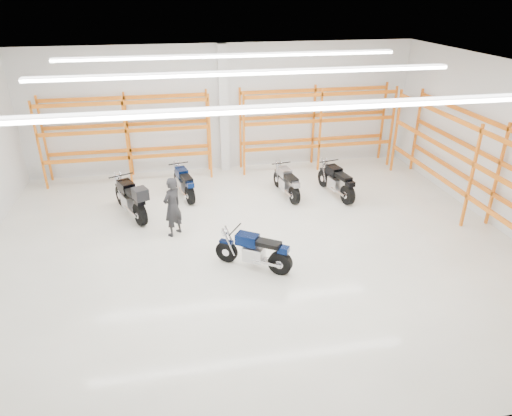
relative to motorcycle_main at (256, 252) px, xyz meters
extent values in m
plane|color=beige|center=(0.13, 1.05, -0.46)|extent=(14.00, 14.00, 0.00)
cube|color=silver|center=(0.13, 7.05, 1.79)|extent=(14.00, 0.02, 4.50)
cube|color=silver|center=(0.13, -4.95, 1.79)|extent=(14.00, 0.02, 4.50)
cube|color=silver|center=(7.13, 1.05, 1.79)|extent=(0.02, 12.00, 4.50)
cube|color=white|center=(0.13, 1.05, 4.04)|extent=(14.00, 12.00, 0.02)
cube|color=white|center=(0.13, -1.95, 3.94)|extent=(10.00, 0.22, 0.10)
cube|color=white|center=(0.13, 1.55, 3.94)|extent=(10.00, 0.22, 0.10)
cube|color=white|center=(0.13, 4.55, 3.94)|extent=(10.00, 0.22, 0.10)
cylinder|color=black|center=(-0.67, 0.44, -0.18)|extent=(0.53, 0.41, 0.57)
cylinder|color=black|center=(0.51, -0.33, -0.17)|extent=(0.58, 0.46, 0.58)
cylinder|color=silver|center=(-0.67, 0.44, -0.18)|extent=(0.23, 0.21, 0.19)
cylinder|color=silver|center=(0.51, -0.33, -0.17)|extent=(0.28, 0.27, 0.21)
cube|color=#041034|center=(-0.67, 0.44, 0.11)|extent=(0.36, 0.30, 0.06)
cube|color=#B7B7BC|center=(-0.05, 0.04, -0.06)|extent=(0.60, 0.55, 0.36)
cube|color=#A5A5AA|center=(0.24, -0.16, -0.16)|extent=(0.61, 0.46, 0.08)
cube|color=#041034|center=(-0.20, 0.13, 0.30)|extent=(0.62, 0.56, 0.26)
cube|color=black|center=(0.24, -0.16, 0.30)|extent=(0.67, 0.58, 0.11)
cube|color=#041034|center=(0.57, -0.38, 0.22)|extent=(0.32, 0.31, 0.15)
cylinder|color=black|center=(-0.46, 0.31, 0.50)|extent=(0.39, 0.57, 0.03)
sphere|color=silver|center=(-0.70, 0.46, 0.35)|extent=(0.18, 0.18, 0.18)
cylinder|color=silver|center=(0.19, -0.30, -0.16)|extent=(0.64, 0.46, 0.08)
cylinder|color=black|center=(-3.49, 4.34, -0.14)|extent=(0.38, 0.64, 0.64)
cylinder|color=black|center=(-2.84, 2.87, -0.13)|extent=(0.44, 0.68, 0.66)
cylinder|color=silver|center=(-3.49, 4.34, -0.14)|extent=(0.22, 0.26, 0.21)
cylinder|color=silver|center=(-2.84, 2.87, -0.13)|extent=(0.29, 0.30, 0.23)
cube|color=black|center=(-3.49, 4.34, 0.18)|extent=(0.30, 0.42, 0.06)
cube|color=#B7B7BC|center=(-3.15, 3.57, -0.01)|extent=(0.58, 0.66, 0.41)
cube|color=#A5A5AA|center=(-2.99, 3.20, -0.12)|extent=(0.42, 0.74, 0.09)
cube|color=black|center=(-3.23, 3.75, 0.40)|extent=(0.57, 0.69, 0.30)
cube|color=black|center=(-2.99, 3.20, 0.40)|extent=(0.58, 0.77, 0.13)
cube|color=black|center=(-2.81, 2.79, 0.31)|extent=(0.33, 0.35, 0.17)
cylinder|color=black|center=(-3.38, 4.08, 0.63)|extent=(0.70, 0.34, 0.04)
sphere|color=silver|center=(-3.51, 4.38, 0.46)|extent=(0.20, 0.20, 0.20)
cylinder|color=silver|center=(-3.13, 3.09, -0.12)|extent=(0.41, 0.77, 0.10)
cube|color=black|center=(-2.76, 2.67, 0.59)|extent=(0.50, 0.52, 0.32)
cylinder|color=black|center=(-1.69, 5.40, -0.18)|extent=(0.24, 0.58, 0.57)
cylinder|color=black|center=(-1.35, 4.03, -0.17)|extent=(0.30, 0.61, 0.58)
cylinder|color=silver|center=(-1.69, 5.40, -0.18)|extent=(0.17, 0.21, 0.19)
cylinder|color=silver|center=(-1.35, 4.03, -0.17)|extent=(0.23, 0.25, 0.21)
cube|color=#071848|center=(-1.69, 5.40, 0.11)|extent=(0.22, 0.36, 0.06)
cube|color=#B7B7BC|center=(-1.51, 4.69, -0.06)|extent=(0.45, 0.56, 0.36)
cube|color=#A5A5AA|center=(-1.43, 4.34, -0.16)|extent=(0.27, 0.67, 0.08)
cube|color=#071848|center=(-1.55, 4.85, 0.30)|extent=(0.44, 0.59, 0.26)
cube|color=black|center=(-1.43, 4.34, 0.30)|extent=(0.42, 0.67, 0.11)
cube|color=#071848|center=(-1.34, 3.95, 0.22)|extent=(0.26, 0.29, 0.15)
cylinder|color=black|center=(-1.63, 5.16, 0.50)|extent=(0.65, 0.19, 0.03)
sphere|color=silver|center=(-1.70, 5.44, 0.35)|extent=(0.18, 0.18, 0.18)
cylinder|color=silver|center=(-1.57, 4.27, -0.16)|extent=(0.25, 0.71, 0.08)
cylinder|color=black|center=(1.68, 4.81, -0.18)|extent=(0.19, 0.57, 0.56)
cylinder|color=black|center=(1.88, 3.42, -0.17)|extent=(0.25, 0.60, 0.58)
cylinder|color=silver|center=(1.68, 4.81, -0.18)|extent=(0.16, 0.20, 0.19)
cylinder|color=silver|center=(1.88, 3.42, -0.17)|extent=(0.22, 0.23, 0.21)
cube|color=gray|center=(1.68, 4.81, 0.10)|extent=(0.19, 0.35, 0.06)
cube|color=#B7B7BC|center=(1.78, 4.09, -0.06)|extent=(0.40, 0.53, 0.36)
cube|color=#A5A5AA|center=(1.84, 3.73, -0.16)|extent=(0.21, 0.66, 0.07)
cube|color=gray|center=(1.76, 4.25, 0.29)|extent=(0.39, 0.56, 0.26)
cube|color=black|center=(1.84, 3.73, 0.29)|extent=(0.37, 0.65, 0.11)
cube|color=gray|center=(1.89, 3.34, 0.22)|extent=(0.24, 0.27, 0.15)
cylinder|color=black|center=(1.71, 4.57, 0.50)|extent=(0.65, 0.13, 0.03)
sphere|color=silver|center=(1.67, 4.84, 0.35)|extent=(0.18, 0.18, 0.18)
cylinder|color=silver|center=(1.69, 3.67, -0.16)|extent=(0.19, 0.71, 0.08)
cylinder|color=black|center=(3.22, 4.55, -0.16)|extent=(0.24, 0.61, 0.60)
cylinder|color=black|center=(3.52, 3.07, -0.15)|extent=(0.30, 0.64, 0.62)
cylinder|color=silver|center=(3.22, 4.55, -0.16)|extent=(0.18, 0.22, 0.20)
cylinder|color=silver|center=(3.52, 3.07, -0.15)|extent=(0.24, 0.26, 0.22)
cube|color=black|center=(3.22, 4.55, 0.14)|extent=(0.22, 0.38, 0.06)
cube|color=#B7B7BC|center=(3.38, 3.78, -0.04)|extent=(0.46, 0.58, 0.38)
cube|color=#A5A5AA|center=(3.45, 3.41, -0.14)|extent=(0.26, 0.71, 0.08)
cube|color=black|center=(3.34, 3.96, 0.34)|extent=(0.44, 0.62, 0.28)
cube|color=black|center=(3.45, 3.41, 0.34)|extent=(0.42, 0.71, 0.12)
cube|color=black|center=(3.53, 2.99, 0.26)|extent=(0.27, 0.30, 0.16)
cylinder|color=black|center=(3.27, 4.29, 0.56)|extent=(0.69, 0.17, 0.04)
sphere|color=silver|center=(3.21, 4.58, 0.40)|extent=(0.19, 0.19, 0.19)
cylinder|color=silver|center=(3.30, 3.34, -0.14)|extent=(0.24, 0.75, 0.09)
imported|color=black|center=(-1.91, 2.10, 0.38)|extent=(0.72, 0.72, 1.68)
cube|color=white|center=(0.13, 6.87, 1.79)|extent=(0.32, 0.32, 4.50)
cube|color=orange|center=(-6.07, 6.93, 1.04)|extent=(0.07, 0.07, 3.00)
cube|color=orange|center=(-6.07, 6.13, 1.04)|extent=(0.07, 0.07, 3.00)
cube|color=orange|center=(-3.27, 6.93, 1.04)|extent=(0.07, 0.07, 3.00)
cube|color=orange|center=(-3.27, 6.13, 1.04)|extent=(0.07, 0.07, 3.00)
cube|color=orange|center=(-0.47, 6.93, 1.04)|extent=(0.07, 0.07, 3.00)
cube|color=orange|center=(-0.47, 6.13, 1.04)|extent=(0.07, 0.07, 3.00)
cube|color=orange|center=(-3.27, 6.93, 0.48)|extent=(5.60, 0.07, 0.12)
cube|color=orange|center=(-3.27, 6.13, 0.48)|extent=(5.60, 0.07, 0.12)
cube|color=orange|center=(-3.27, 6.93, 1.42)|extent=(5.60, 0.07, 0.12)
cube|color=orange|center=(-3.27, 6.13, 1.42)|extent=(5.60, 0.07, 0.12)
cube|color=orange|center=(-3.27, 6.93, 2.35)|extent=(5.60, 0.07, 0.12)
cube|color=orange|center=(-3.27, 6.13, 2.35)|extent=(5.60, 0.07, 0.12)
cube|color=orange|center=(0.73, 6.93, 1.04)|extent=(0.07, 0.07, 3.00)
cube|color=orange|center=(0.73, 6.13, 1.04)|extent=(0.07, 0.07, 3.00)
cube|color=orange|center=(3.53, 6.93, 1.04)|extent=(0.07, 0.07, 3.00)
cube|color=orange|center=(3.53, 6.13, 1.04)|extent=(0.07, 0.07, 3.00)
cube|color=orange|center=(6.33, 6.93, 1.04)|extent=(0.07, 0.07, 3.00)
cube|color=orange|center=(6.33, 6.13, 1.04)|extent=(0.07, 0.07, 3.00)
cube|color=orange|center=(3.53, 6.93, 0.48)|extent=(5.60, 0.07, 0.12)
cube|color=orange|center=(3.53, 6.13, 0.48)|extent=(5.60, 0.07, 0.12)
cube|color=orange|center=(3.53, 6.93, 1.42)|extent=(5.60, 0.07, 0.12)
cube|color=orange|center=(3.53, 6.13, 1.42)|extent=(5.60, 0.07, 0.12)
cube|color=orange|center=(3.53, 6.93, 2.35)|extent=(5.60, 0.07, 0.12)
cube|color=orange|center=(3.53, 6.13, 2.35)|extent=(5.60, 0.07, 0.12)
cube|color=orange|center=(7.01, 1.05, 1.04)|extent=(0.07, 0.07, 3.00)
cube|color=orange|center=(6.21, 1.05, 1.04)|extent=(0.07, 0.07, 3.00)
cube|color=orange|center=(7.01, 5.55, 1.04)|extent=(0.07, 0.07, 3.00)
cube|color=orange|center=(6.21, 5.55, 1.04)|extent=(0.07, 0.07, 3.00)
cube|color=orange|center=(7.01, 1.05, 0.48)|extent=(0.07, 9.00, 0.12)
cube|color=orange|center=(6.21, 1.05, 0.48)|extent=(0.07, 9.00, 0.12)
cube|color=orange|center=(7.01, 1.05, 1.42)|extent=(0.07, 9.00, 0.12)
cube|color=orange|center=(6.21, 1.05, 1.42)|extent=(0.07, 9.00, 0.12)
cube|color=orange|center=(7.01, 1.05, 2.35)|extent=(0.07, 9.00, 0.12)
cube|color=orange|center=(6.21, 1.05, 2.35)|extent=(0.07, 9.00, 0.12)
camera|label=1|loc=(-1.78, -9.23, 5.74)|focal=32.00mm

